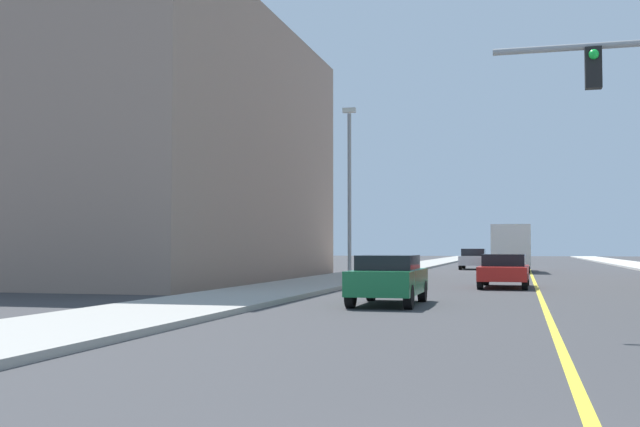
{
  "coord_description": "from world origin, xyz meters",
  "views": [
    {
      "loc": [
        -0.62,
        -4.22,
        1.63
      ],
      "look_at": [
        -6.1,
        16.56,
        2.58
      ],
      "focal_mm": 42.67,
      "sensor_mm": 36.0,
      "label": 1
    }
  ],
  "objects": [
    {
      "name": "sidewalk_left",
      "position": [
        -9.13,
        42.0,
        0.07
      ],
      "size": [
        3.73,
        168.0,
        0.15
      ],
      "primitive_type": "cube",
      "color": "#9E9B93",
      "rests_on": "ground"
    },
    {
      "name": "building_left_near",
      "position": [
        -17.87,
        30.81,
        6.47
      ],
      "size": [
        11.68,
        23.03,
        12.95
      ],
      "primitive_type": "cube",
      "color": "gray",
      "rests_on": "ground"
    },
    {
      "name": "lane_marking_center",
      "position": [
        0.0,
        42.0,
        0.0
      ],
      "size": [
        0.16,
        144.0,
        0.01
      ],
      "primitive_type": "cube",
      "color": "yellow",
      "rests_on": "ground"
    },
    {
      "name": "car_green",
      "position": [
        -4.24,
        17.12,
        0.75
      ],
      "size": [
        1.79,
        4.0,
        1.4
      ],
      "rotation": [
        0.0,
        0.0,
        0.0
      ],
      "color": "#196638",
      "rests_on": "ground"
    },
    {
      "name": "street_lamp",
      "position": [
        -7.76,
        27.88,
        4.34
      ],
      "size": [
        0.56,
        0.28,
        7.54
      ],
      "color": "gray",
      "rests_on": "sidewalk_left"
    },
    {
      "name": "car_red",
      "position": [
        -1.26,
        27.33,
        0.71
      ],
      "size": [
        1.98,
        4.55,
        1.35
      ],
      "rotation": [
        0.0,
        0.0,
        -0.03
      ],
      "color": "red",
      "rests_on": "ground"
    },
    {
      "name": "ground",
      "position": [
        0.0,
        42.0,
        0.0
      ],
      "size": [
        192.0,
        192.0,
        0.0
      ],
      "primitive_type": "plane",
      "color": "#38383A"
    },
    {
      "name": "delivery_truck",
      "position": [
        -1.3,
        47.67,
        1.63
      ],
      "size": [
        2.64,
        8.3,
        3.05
      ],
      "rotation": [
        0.0,
        0.0,
        0.03
      ],
      "color": "red",
      "rests_on": "ground"
    },
    {
      "name": "car_silver",
      "position": [
        -3.95,
        52.69,
        0.77
      ],
      "size": [
        1.91,
        4.38,
        1.51
      ],
      "rotation": [
        0.0,
        0.0,
        -0.01
      ],
      "color": "#BCBCC1",
      "rests_on": "ground"
    }
  ]
}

